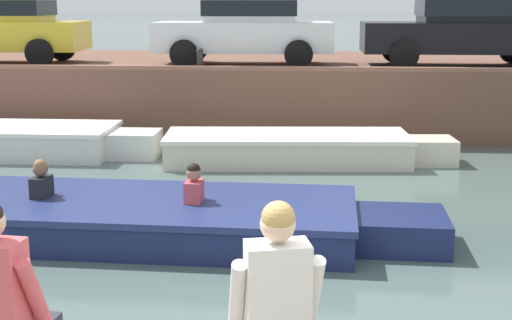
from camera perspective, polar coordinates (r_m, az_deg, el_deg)
The scene contains 11 objects.
ground_plane at distance 9.75m, azimuth 2.34°, elevation -4.72°, with size 400.00×400.00×0.00m, color #4C605B.
far_quay_wall at distance 17.63m, azimuth 3.22°, elevation 5.57°, with size 60.00×6.00×1.52m, color brown.
far_wall_coping at distance 14.69m, azimuth 3.07°, elevation 7.33°, with size 60.00×0.24×0.08m, color brown.
boat_moored_west_white at distance 14.56m, azimuth -19.46°, elevation 1.49°, with size 5.59×1.72×0.57m.
boat_moored_central_cream at distance 13.07m, azimuth 3.45°, elevation 0.93°, with size 5.34×1.84×0.54m.
motorboat_passing at distance 9.06m, azimuth -8.53°, elevation -4.61°, with size 6.92×2.22×0.96m.
car_leftmost_yellow at distance 17.33m, azimuth -19.80°, elevation 10.08°, with size 3.93×2.01×1.54m.
car_left_inner_white at distance 15.93m, azimuth -0.78°, elevation 10.65°, with size 3.93×2.05×1.54m.
car_centre_black at distance 16.23m, azimuth 16.44°, elevation 10.19°, with size 4.29×1.89×1.54m.
mooring_bollard_mid at distance 14.96m, azimuth -4.52°, elevation 8.17°, with size 0.15×0.15×0.45m.
person_seated_right at distance 4.14m, azimuth 1.60°, elevation -11.03°, with size 0.58×0.59×0.96m.
Camera 1 is at (0.27, -4.12, 2.89)m, focal length 50.00 mm.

